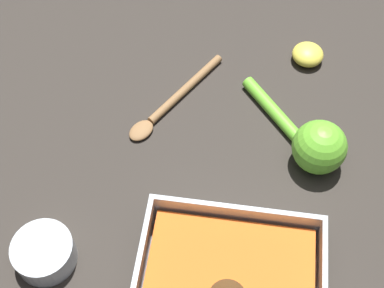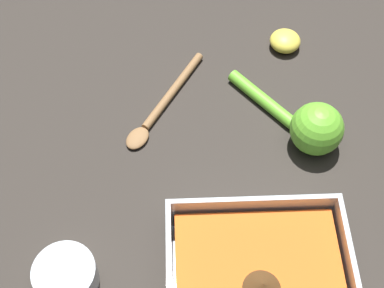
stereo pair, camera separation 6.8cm
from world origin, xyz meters
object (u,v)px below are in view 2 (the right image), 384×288
object	(u,v)px
lemon_squeezer	(311,126)
spice_bowl	(66,277)
lemon_half	(285,41)
wooden_spoon	(162,105)

from	to	relation	value
lemon_squeezer	spice_bowl	bearing A→B (deg)	-98.66
spice_bowl	lemon_squeezer	world-z (taller)	lemon_squeezer
spice_bowl	lemon_half	size ratio (longest dim) A/B	1.54
lemon_half	spice_bowl	bearing A→B (deg)	50.32
lemon_half	wooden_spoon	world-z (taller)	lemon_half
wooden_spoon	lemon_squeezer	bearing A→B (deg)	104.50
lemon_squeezer	lemon_half	size ratio (longest dim) A/B	3.40
spice_bowl	lemon_half	distance (m)	0.48
spice_bowl	lemon_squeezer	distance (m)	0.37
spice_bowl	wooden_spoon	world-z (taller)	spice_bowl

